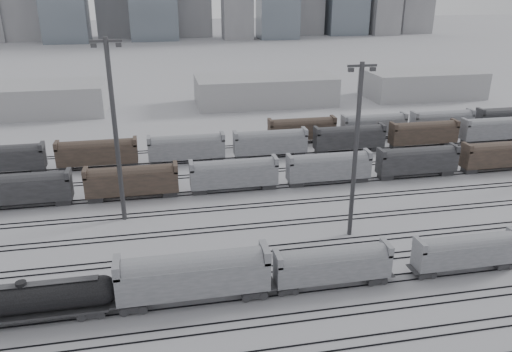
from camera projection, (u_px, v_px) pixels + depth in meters
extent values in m
plane|color=#BBBBC0|center=(352.00, 289.00, 58.73)|extent=(900.00, 900.00, 0.00)
cube|color=black|center=(388.00, 343.00, 49.83)|extent=(220.00, 0.07, 0.16)
cube|color=black|center=(381.00, 334.00, 51.14)|extent=(220.00, 0.07, 0.16)
cube|color=black|center=(368.00, 313.00, 54.40)|extent=(220.00, 0.07, 0.16)
cube|color=black|center=(362.00, 305.00, 55.71)|extent=(220.00, 0.07, 0.16)
cube|color=black|center=(351.00, 287.00, 58.96)|extent=(220.00, 0.07, 0.16)
cube|color=black|center=(346.00, 280.00, 60.27)|extent=(220.00, 0.07, 0.16)
cube|color=black|center=(336.00, 265.00, 63.53)|extent=(220.00, 0.07, 0.16)
cube|color=black|center=(333.00, 259.00, 64.84)|extent=(220.00, 0.07, 0.16)
cube|color=black|center=(324.00, 246.00, 68.09)|extent=(220.00, 0.07, 0.16)
cube|color=black|center=(321.00, 241.00, 69.40)|extent=(220.00, 0.07, 0.16)
cube|color=black|center=(309.00, 223.00, 74.48)|extent=(220.00, 0.07, 0.16)
cube|color=black|center=(306.00, 219.00, 75.79)|extent=(220.00, 0.07, 0.16)
cube|color=black|center=(296.00, 204.00, 80.87)|extent=(220.00, 0.07, 0.16)
cube|color=black|center=(294.00, 200.00, 82.18)|extent=(220.00, 0.07, 0.16)
cube|color=black|center=(286.00, 188.00, 87.27)|extent=(220.00, 0.07, 0.16)
cube|color=black|center=(284.00, 184.00, 88.58)|extent=(220.00, 0.07, 0.16)
cube|color=black|center=(275.00, 172.00, 94.57)|extent=(220.00, 0.07, 0.16)
cube|color=black|center=(273.00, 169.00, 95.88)|extent=(220.00, 0.07, 0.16)
cube|color=black|center=(266.00, 158.00, 101.87)|extent=(220.00, 0.07, 0.16)
cube|color=black|center=(265.00, 156.00, 103.18)|extent=(220.00, 0.07, 0.16)
cube|color=black|center=(258.00, 146.00, 109.18)|extent=(220.00, 0.07, 0.16)
cube|color=black|center=(257.00, 144.00, 110.49)|extent=(220.00, 0.07, 0.16)
cube|color=#232325|center=(92.00, 309.00, 54.09)|extent=(2.85, 2.30, 0.77)
cube|color=#232325|center=(27.00, 312.00, 52.70)|extent=(16.99, 2.96, 0.27)
cylinder|color=black|center=(24.00, 298.00, 52.06)|extent=(15.89, 3.18, 3.18)
sphere|color=black|center=(103.00, 290.00, 53.50)|extent=(3.18, 3.18, 3.18)
cylinder|color=black|center=(21.00, 284.00, 51.42)|extent=(1.10, 1.10, 0.55)
cube|color=#232325|center=(21.00, 285.00, 51.46)|extent=(15.35, 0.99, 0.07)
cube|color=#232325|center=(134.00, 304.00, 54.89)|extent=(2.91, 2.35, 0.78)
cube|color=#232325|center=(253.00, 291.00, 57.32)|extent=(2.91, 2.35, 0.78)
cube|color=gray|center=(194.00, 277.00, 55.14)|extent=(16.79, 3.36, 3.58)
cylinder|color=gray|center=(193.00, 267.00, 54.65)|extent=(15.22, 3.25, 3.25)
cube|color=gray|center=(117.00, 268.00, 52.87)|extent=(0.78, 3.36, 1.57)
cube|color=gray|center=(265.00, 253.00, 55.78)|extent=(0.78, 3.36, 1.57)
cone|color=#232325|center=(195.00, 294.00, 55.94)|extent=(2.69, 2.69, 1.01)
cube|color=#232325|center=(286.00, 288.00, 58.07)|extent=(2.38, 1.93, 0.64)
cube|color=#232325|center=(375.00, 277.00, 60.06)|extent=(2.38, 1.93, 0.64)
cube|color=gray|center=(332.00, 267.00, 58.28)|extent=(13.75, 2.75, 2.93)
cylinder|color=gray|center=(333.00, 259.00, 57.88)|extent=(12.47, 2.66, 2.66)
cube|color=gray|center=(278.00, 259.00, 56.42)|extent=(0.64, 2.75, 1.28)
cube|color=gray|center=(387.00, 248.00, 58.81)|extent=(0.64, 2.75, 1.28)
cone|color=#232325|center=(332.00, 280.00, 58.93)|extent=(2.20, 2.20, 0.83)
cube|color=#232325|center=(424.00, 272.00, 61.24)|extent=(2.31, 1.86, 0.62)
cube|color=#232325|center=(501.00, 263.00, 63.17)|extent=(2.31, 1.86, 0.62)
cube|color=gray|center=(466.00, 253.00, 61.44)|extent=(13.31, 2.66, 2.84)
cylinder|color=gray|center=(467.00, 245.00, 61.05)|extent=(12.07, 2.57, 2.57)
cube|color=gray|center=(420.00, 245.00, 59.64)|extent=(0.62, 2.66, 1.24)
cone|color=#232325|center=(464.00, 265.00, 62.07)|extent=(2.13, 2.13, 0.80)
cylinder|color=#39393B|center=(116.00, 134.00, 71.04)|extent=(0.69, 0.69, 26.89)
cube|color=#39393B|center=(106.00, 41.00, 66.32)|extent=(4.30, 0.32, 0.32)
cube|color=#39393B|center=(94.00, 45.00, 66.23)|extent=(0.75, 0.54, 0.54)
cube|color=#39393B|center=(119.00, 45.00, 66.81)|extent=(0.75, 0.54, 0.54)
cylinder|color=#39393B|center=(355.00, 154.00, 66.94)|extent=(0.62, 0.62, 24.37)
cube|color=#39393B|center=(362.00, 66.00, 62.66)|extent=(3.90, 0.29, 0.29)
cube|color=#39393B|center=(351.00, 70.00, 62.58)|extent=(0.68, 0.49, 0.49)
cube|color=#39393B|center=(373.00, 69.00, 63.11)|extent=(0.68, 0.49, 0.49)
cube|color=#232325|center=(22.00, 190.00, 79.14)|extent=(15.00, 3.00, 5.60)
cube|color=brown|center=(132.00, 183.00, 82.22)|extent=(15.00, 3.00, 5.60)
cube|color=gray|center=(234.00, 175.00, 85.30)|extent=(15.00, 3.00, 5.60)
cube|color=gray|center=(329.00, 168.00, 88.37)|extent=(15.00, 3.00, 5.60)
cube|color=#232325|center=(417.00, 162.00, 91.45)|extent=(15.00, 3.00, 5.60)
cube|color=brown|center=(500.00, 156.00, 94.53)|extent=(15.00, 3.00, 5.60)
cube|color=#232325|center=(2.00, 160.00, 92.49)|extent=(15.00, 3.00, 5.60)
cube|color=brown|center=(98.00, 154.00, 95.56)|extent=(15.00, 3.00, 5.60)
cube|color=gray|center=(187.00, 149.00, 98.64)|extent=(15.00, 3.00, 5.60)
cube|color=gray|center=(270.00, 144.00, 101.72)|extent=(15.00, 3.00, 5.60)
cube|color=#232325|center=(349.00, 139.00, 104.79)|extent=(15.00, 3.00, 5.60)
cube|color=brown|center=(423.00, 135.00, 107.87)|extent=(15.00, 3.00, 5.60)
cube|color=gray|center=(494.00, 130.00, 110.95)|extent=(15.00, 3.00, 5.60)
cube|color=brown|center=(302.00, 131.00, 110.65)|extent=(15.00, 3.00, 5.60)
cube|color=gray|center=(374.00, 127.00, 113.73)|extent=(15.00, 3.00, 5.60)
cube|color=gray|center=(442.00, 123.00, 116.80)|extent=(15.00, 3.00, 5.60)
cube|color=#232325|center=(506.00, 119.00, 119.88)|extent=(15.00, 3.00, 5.60)
cube|color=#A1A0A3|center=(9.00, 100.00, 133.15)|extent=(50.00, 18.00, 8.00)
cube|color=#A1A0A3|center=(265.00, 90.00, 145.82)|extent=(40.00, 18.00, 8.00)
cube|color=#A1A0A3|center=(422.00, 84.00, 154.87)|extent=(35.00, 18.00, 8.00)
cube|color=gray|center=(22.00, 4.00, 289.51)|extent=(22.00, 17.60, 42.00)
cube|color=gray|center=(234.00, 6.00, 312.87)|extent=(18.00, 14.40, 38.00)
cube|color=gray|center=(383.00, 3.00, 330.60)|extent=(18.00, 14.40, 40.00)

